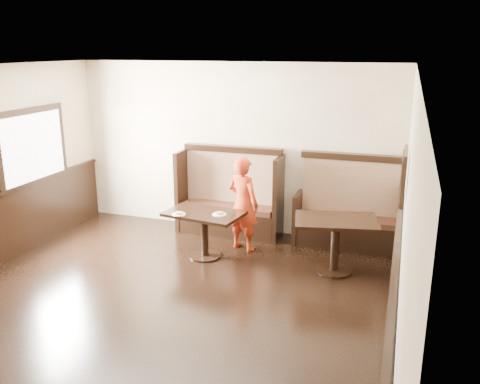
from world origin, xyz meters
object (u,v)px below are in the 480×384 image
at_px(booth_neighbor, 348,216).
at_px(table_neighbor, 336,233).
at_px(table_main, 204,223).
at_px(child, 243,204).
at_px(booth_main, 230,202).

distance_m(booth_neighbor, table_neighbor, 1.05).
xyz_separation_m(table_main, child, (0.44, 0.48, 0.19)).
bearing_deg(table_main, child, 56.02).
height_order(table_main, table_neighbor, table_neighbor).
distance_m(booth_neighbor, child, 1.67).
bearing_deg(booth_neighbor, child, -156.82).
xyz_separation_m(booth_main, table_main, (-0.01, -1.13, 0.01)).
xyz_separation_m(booth_main, booth_neighbor, (1.95, -0.00, -0.05)).
bearing_deg(table_main, table_neighbor, 11.25).
bearing_deg(booth_neighbor, table_main, -150.03).
relative_size(booth_neighbor, table_neighbor, 1.34).
relative_size(booth_main, table_neighbor, 1.42).
height_order(booth_main, booth_neighbor, same).
xyz_separation_m(booth_main, child, (0.43, -0.65, 0.20)).
distance_m(booth_main, child, 0.81).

